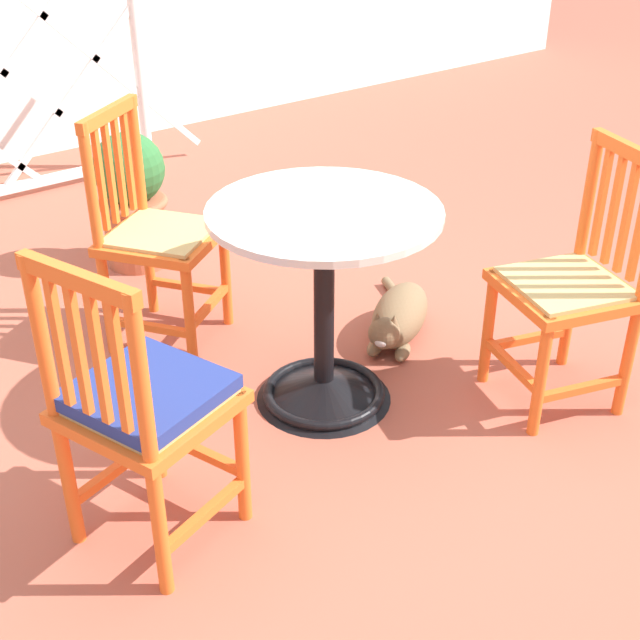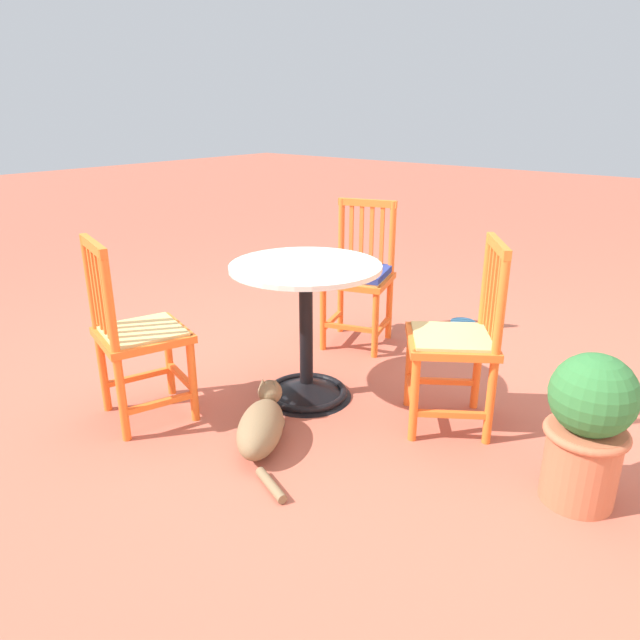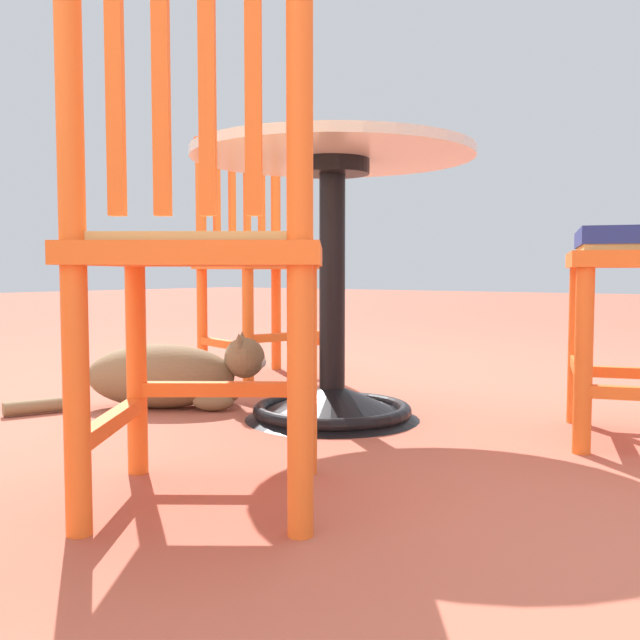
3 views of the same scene
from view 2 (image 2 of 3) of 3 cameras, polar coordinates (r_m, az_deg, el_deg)
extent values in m
plane|color=#AD5642|center=(3.37, -3.12, -5.65)|extent=(24.00, 24.00, 0.00)
cone|color=black|center=(3.14, -1.32, -6.62)|extent=(0.48, 0.48, 0.10)
torus|color=black|center=(3.15, -1.31, -7.02)|extent=(0.44, 0.44, 0.04)
cylinder|color=black|center=(3.01, -1.37, -1.13)|extent=(0.07, 0.07, 0.66)
cylinder|color=black|center=(2.91, -1.42, 4.62)|extent=(0.20, 0.20, 0.04)
cylinder|color=beige|center=(2.90, -1.42, 5.23)|extent=(0.76, 0.76, 0.02)
cylinder|color=orange|center=(3.56, 5.42, -0.27)|extent=(0.04, 0.04, 0.45)
cylinder|color=orange|center=(3.66, 0.30, 0.39)|extent=(0.04, 0.04, 0.45)
cylinder|color=orange|center=(3.81, 6.92, 4.66)|extent=(0.04, 0.04, 0.91)
cylinder|color=orange|center=(3.90, 2.06, 5.16)|extent=(0.04, 0.04, 0.91)
cube|color=orange|center=(3.75, 6.08, -0.63)|extent=(0.33, 0.14, 0.03)
cube|color=orange|center=(3.84, 1.18, 0.01)|extent=(0.33, 0.14, 0.03)
cube|color=orange|center=(3.63, 2.81, -0.75)|extent=(0.14, 0.33, 0.03)
cube|color=orange|center=(3.70, 3.70, 3.93)|extent=(0.51, 0.51, 0.04)
cube|color=tan|center=(3.69, 3.71, 4.26)|extent=(0.44, 0.44, 0.02)
cube|color=orange|center=(3.77, 6.06, 8.06)|extent=(0.03, 0.03, 0.39)
cube|color=orange|center=(3.79, 5.05, 8.15)|extent=(0.03, 0.03, 0.39)
cube|color=orange|center=(3.81, 4.06, 8.24)|extent=(0.03, 0.03, 0.39)
cube|color=orange|center=(3.83, 3.08, 8.32)|extent=(0.03, 0.03, 0.39)
cube|color=orange|center=(3.76, 4.65, 11.33)|extent=(0.15, 0.37, 0.04)
cube|color=navy|center=(3.69, 3.72, 4.71)|extent=(0.46, 0.46, 0.04)
cylinder|color=orange|center=(3.20, -14.55, -3.31)|extent=(0.04, 0.04, 0.45)
cylinder|color=orange|center=(2.91, -12.32, -5.59)|extent=(0.04, 0.04, 0.45)
cylinder|color=orange|center=(3.04, -20.96, -0.62)|extent=(0.04, 0.04, 0.91)
cylinder|color=orange|center=(2.73, -19.33, -2.76)|extent=(0.04, 0.04, 0.91)
cube|color=orange|center=(3.19, -17.30, -5.33)|extent=(0.33, 0.13, 0.03)
cube|color=orange|center=(2.90, -15.35, -7.84)|extent=(0.33, 0.13, 0.03)
cube|color=orange|center=(3.07, -13.41, -5.33)|extent=(0.13, 0.33, 0.03)
cube|color=orange|center=(2.93, -16.93, -1.40)|extent=(0.50, 0.50, 0.04)
cube|color=tan|center=(2.92, -16.97, -1.00)|extent=(0.44, 0.44, 0.02)
cube|color=orange|center=(2.91, -21.20, 3.12)|extent=(0.03, 0.03, 0.39)
cube|color=orange|center=(2.84, -20.90, 2.80)|extent=(0.03, 0.03, 0.39)
cube|color=orange|center=(2.78, -20.58, 2.45)|extent=(0.03, 0.03, 0.39)
cube|color=orange|center=(2.72, -20.24, 2.10)|extent=(0.03, 0.03, 0.39)
cube|color=orange|center=(2.76, -21.28, 6.78)|extent=(0.14, 0.37, 0.04)
cylinder|color=orange|center=(2.71, 9.20, -7.36)|extent=(0.04, 0.04, 0.45)
cylinder|color=orange|center=(3.01, 8.73, -4.38)|extent=(0.04, 0.04, 0.45)
cylinder|color=orange|center=(2.66, 16.79, -3.02)|extent=(0.04, 0.04, 0.91)
cylinder|color=orange|center=(2.97, 15.51, -0.45)|extent=(0.04, 0.04, 0.91)
cube|color=orange|center=(2.77, 12.65, -8.97)|extent=(0.22, 0.29, 0.03)
cube|color=orange|center=(3.07, 11.83, -5.88)|extent=(0.22, 0.29, 0.03)
cube|color=orange|center=(2.88, 8.89, -6.77)|extent=(0.29, 0.22, 0.03)
cube|color=orange|center=(2.80, 12.65, -2.03)|extent=(0.56, 0.56, 0.04)
cube|color=tan|center=(2.79, 12.69, -1.61)|extent=(0.49, 0.49, 0.02)
cube|color=orange|center=(2.65, 16.99, 2.03)|extent=(0.03, 0.03, 0.39)
cube|color=orange|center=(2.71, 16.70, 2.48)|extent=(0.03, 0.03, 0.39)
cube|color=orange|center=(2.78, 16.43, 2.91)|extent=(0.03, 0.03, 0.39)
cube|color=orange|center=(2.84, 16.17, 3.32)|extent=(0.03, 0.03, 0.39)
cube|color=orange|center=(2.69, 17.01, 6.96)|extent=(0.33, 0.25, 0.04)
ellipsoid|color=brown|center=(2.70, -5.81, -10.47)|extent=(0.48, 0.41, 0.19)
ellipsoid|color=silver|center=(2.79, -5.41, -9.61)|extent=(0.23, 0.23, 0.14)
sphere|color=brown|center=(2.89, -4.90, -7.02)|extent=(0.12, 0.12, 0.12)
ellipsoid|color=silver|center=(2.93, -4.74, -6.86)|extent=(0.07, 0.07, 0.04)
cone|color=brown|center=(2.86, -5.61, -6.13)|extent=(0.04, 0.04, 0.04)
cone|color=brown|center=(2.85, -4.33, -6.20)|extent=(0.04, 0.04, 0.04)
ellipsoid|color=brown|center=(2.88, -6.22, -9.89)|extent=(0.13, 0.11, 0.05)
ellipsoid|color=brown|center=(2.86, -4.03, -10.03)|extent=(0.13, 0.11, 0.05)
cylinder|color=brown|center=(2.47, -4.82, -15.74)|extent=(0.12, 0.22, 0.04)
cylinder|color=#B25B3D|center=(2.54, 24.10, -12.72)|extent=(0.28, 0.28, 0.32)
torus|color=#B25B3D|center=(2.47, 24.57, -9.98)|extent=(0.32, 0.32, 0.04)
sphere|color=#2D6B33|center=(2.40, 25.12, -6.65)|extent=(0.32, 0.32, 0.32)
cylinder|color=teal|center=(4.21, 13.75, -0.44)|extent=(0.17, 0.17, 0.05)
camera|label=1|loc=(5.32, -7.47, 23.57)|focal=48.49mm
camera|label=3|loc=(3.40, 33.24, -1.44)|focal=40.17mm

